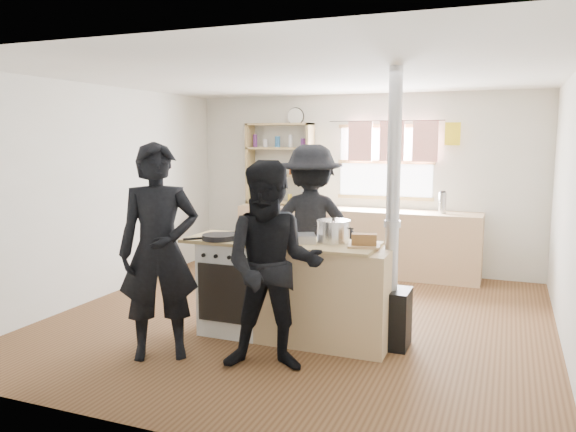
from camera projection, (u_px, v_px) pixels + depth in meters
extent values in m
cube|color=brown|center=(300.00, 319.00, 5.91)|extent=(5.00, 5.00, 0.01)
cube|color=tan|center=(355.00, 241.00, 7.89)|extent=(3.40, 0.55, 0.90)
cube|color=tan|center=(280.00, 202.00, 8.37)|extent=(1.00, 0.28, 0.03)
cube|color=tan|center=(280.00, 175.00, 8.32)|extent=(1.00, 0.28, 0.03)
cube|color=tan|center=(279.00, 148.00, 8.26)|extent=(1.00, 0.28, 0.03)
cube|color=tan|center=(279.00, 124.00, 8.21)|extent=(1.00, 0.28, 0.03)
cube|color=tan|center=(250.00, 164.00, 8.47)|extent=(0.04, 0.28, 1.20)
cube|color=tan|center=(310.00, 165.00, 8.12)|extent=(0.04, 0.28, 1.20)
cylinder|color=silver|center=(442.00, 203.00, 7.39)|extent=(0.10, 0.10, 0.28)
cube|color=silver|center=(238.00, 286.00, 5.51)|extent=(0.60, 0.60, 0.90)
cube|color=tan|center=(325.00, 295.00, 5.18)|extent=(1.20, 0.60, 0.90)
cube|color=tan|center=(280.00, 242.00, 5.28)|extent=(1.84, 0.64, 0.03)
cylinder|color=black|center=(220.00, 237.00, 5.32)|extent=(0.47, 0.47, 0.05)
cylinder|color=#395D1F|center=(219.00, 235.00, 5.32)|extent=(0.30, 0.30, 0.02)
cube|color=silver|center=(295.00, 238.00, 5.18)|extent=(0.43, 0.37, 0.08)
cube|color=brown|center=(295.00, 236.00, 5.18)|extent=(0.37, 0.31, 0.02)
cylinder|color=silver|center=(252.00, 230.00, 5.45)|extent=(0.21, 0.21, 0.14)
cylinder|color=silver|center=(252.00, 222.00, 5.44)|extent=(0.22, 0.22, 0.01)
sphere|color=black|center=(252.00, 221.00, 5.44)|extent=(0.03, 0.03, 0.03)
cylinder|color=silver|center=(333.00, 232.00, 5.19)|extent=(0.30, 0.30, 0.19)
cylinder|color=silver|center=(334.00, 221.00, 5.17)|extent=(0.31, 0.31, 0.01)
sphere|color=black|center=(334.00, 219.00, 5.17)|extent=(0.03, 0.03, 0.03)
cube|color=tan|center=(364.00, 246.00, 4.96)|extent=(0.31, 0.25, 0.02)
cube|color=olive|center=(364.00, 239.00, 4.95)|extent=(0.24, 0.15, 0.10)
cube|color=black|center=(390.00, 318.00, 5.11)|extent=(0.35, 0.35, 0.53)
cylinder|color=#ADADB2|center=(393.00, 181.00, 4.93)|extent=(0.12, 0.12, 1.97)
imported|color=black|center=(159.00, 252.00, 4.77)|extent=(0.81, 0.73, 1.86)
imported|color=black|center=(272.00, 267.00, 4.52)|extent=(0.99, 0.86, 1.71)
imported|color=black|center=(311.00, 227.00, 6.23)|extent=(1.30, 0.94, 1.82)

